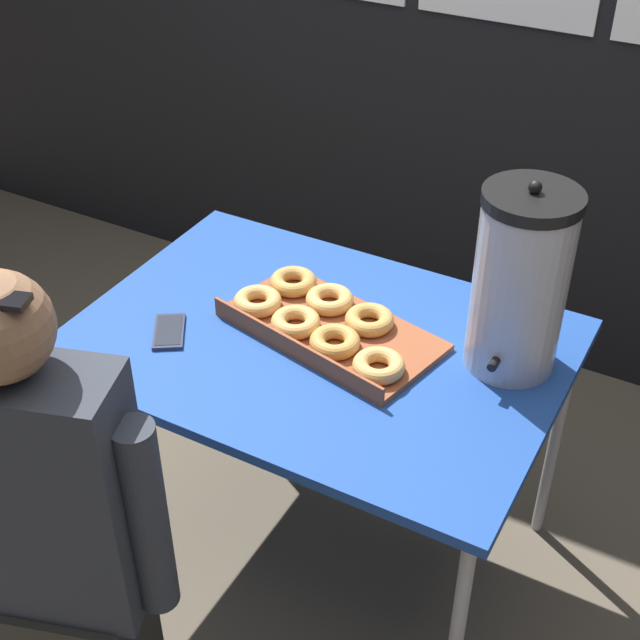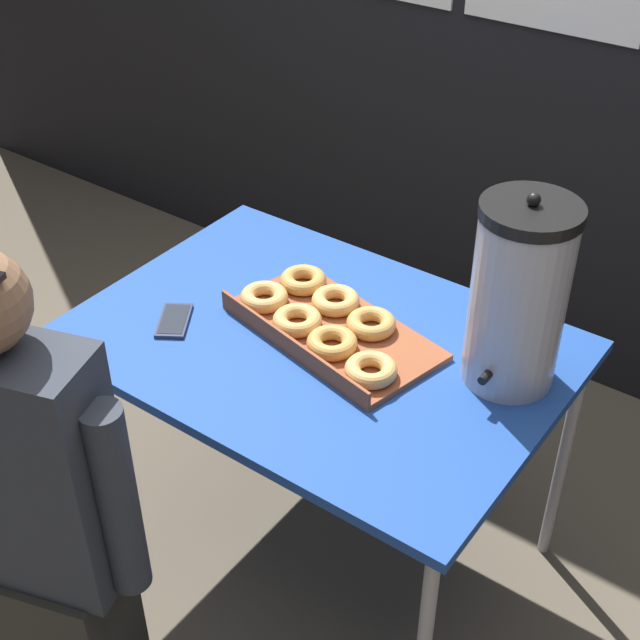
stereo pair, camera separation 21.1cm
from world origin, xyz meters
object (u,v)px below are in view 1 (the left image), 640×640
(cell_phone, at_px, (169,331))
(person_seated, at_px, (54,544))
(donut_box, at_px, (325,323))
(coffee_urn, at_px, (520,282))

(cell_phone, xyz_separation_m, person_seated, (0.10, -0.55, -0.14))
(donut_box, height_order, coffee_urn, coffee_urn)
(donut_box, relative_size, coffee_urn, 1.23)
(donut_box, distance_m, cell_phone, 0.38)
(donut_box, xyz_separation_m, cell_phone, (-0.33, -0.19, -0.02))
(donut_box, distance_m, person_seated, 0.80)
(donut_box, bearing_deg, coffee_urn, 26.14)
(cell_phone, distance_m, person_seated, 0.58)
(donut_box, height_order, person_seated, person_seated)
(donut_box, xyz_separation_m, coffee_urn, (0.43, 0.10, 0.20))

